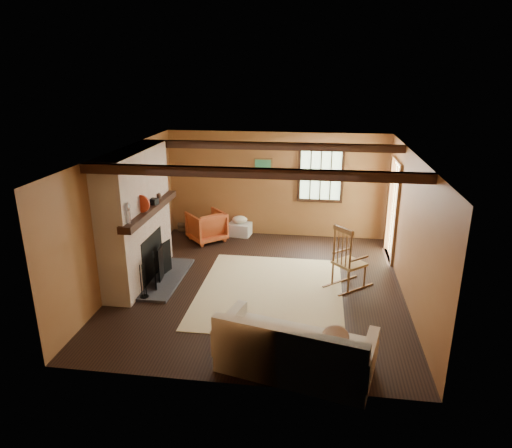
% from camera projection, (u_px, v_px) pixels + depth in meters
% --- Properties ---
extents(ground, '(5.50, 5.50, 0.00)m').
position_uv_depth(ground, '(260.00, 285.00, 8.24)').
color(ground, black).
rests_on(ground, ground).
extents(room_envelope, '(5.02, 5.52, 2.44)m').
position_uv_depth(room_envelope, '(275.00, 195.00, 7.93)').
color(room_envelope, brown).
rests_on(room_envelope, ground).
extents(fireplace, '(1.02, 2.30, 2.40)m').
position_uv_depth(fireplace, '(138.00, 222.00, 8.17)').
color(fireplace, '#9D583C').
rests_on(fireplace, ground).
extents(rug, '(2.50, 3.00, 0.01)m').
position_uv_depth(rug, '(270.00, 291.00, 8.02)').
color(rug, beige).
rests_on(rug, ground).
extents(rocking_chair, '(0.92, 0.89, 1.17)m').
position_uv_depth(rocking_chair, '(348.00, 262.00, 8.03)').
color(rocking_chair, '#A67850').
rests_on(rocking_chair, ground).
extents(sofa, '(2.12, 1.32, 0.80)m').
position_uv_depth(sofa, '(295.00, 353.00, 5.79)').
color(sofa, silver).
rests_on(sofa, ground).
extents(firewood_pile, '(0.63, 0.11, 0.23)m').
position_uv_depth(firewood_pile, '(191.00, 228.00, 10.91)').
color(firewood_pile, brown).
rests_on(firewood_pile, ground).
extents(laundry_basket, '(0.55, 0.45, 0.30)m').
position_uv_depth(laundry_basket, '(240.00, 229.00, 10.69)').
color(laundry_basket, white).
rests_on(laundry_basket, ground).
extents(basket_pillow, '(0.40, 0.34, 0.18)m').
position_uv_depth(basket_pillow, '(240.00, 220.00, 10.61)').
color(basket_pillow, silver).
rests_on(basket_pillow, laundry_basket).
extents(armchair, '(1.05, 1.05, 0.69)m').
position_uv_depth(armchair, '(207.00, 226.00, 10.31)').
color(armchair, '#BF6026').
rests_on(armchair, ground).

